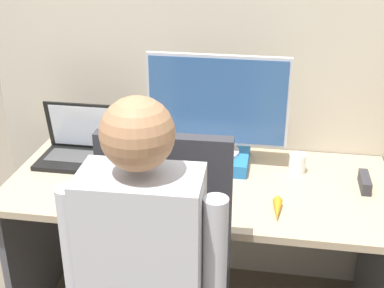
# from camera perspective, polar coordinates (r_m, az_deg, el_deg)

# --- Properties ---
(cubicle_panel_back) EXTENTS (2.08, 0.04, 1.56)m
(cubicle_panel_back) POSITION_cam_1_polar(r_m,az_deg,el_deg) (2.56, 2.07, 1.42)
(cubicle_panel_back) COLOR #B7AD99
(cubicle_panel_back) RESTS_ON ground
(desk) EXTENTS (1.58, 0.73, 0.72)m
(desk) POSITION_cam_1_polar(r_m,az_deg,el_deg) (2.32, 0.69, -7.54)
(desk) COLOR tan
(desk) RESTS_ON ground
(paper_box) EXTENTS (0.29, 0.25, 0.06)m
(paper_box) POSITION_cam_1_polar(r_m,az_deg,el_deg) (2.37, 2.57, -1.51)
(paper_box) COLOR #236BAD
(paper_box) RESTS_ON desk
(monitor) EXTENTS (0.60, 0.20, 0.44)m
(monitor) POSITION_cam_1_polar(r_m,az_deg,el_deg) (2.27, 2.70, 4.24)
(monitor) COLOR #B2B2B7
(monitor) RESTS_ON paper_box
(laptop) EXTENTS (0.37, 0.24, 0.25)m
(laptop) POSITION_cam_1_polar(r_m,az_deg,el_deg) (2.44, -11.56, -0.58)
(laptop) COLOR black
(laptop) RESTS_ON desk
(mouse) EXTENTS (0.06, 0.04, 0.04)m
(mouse) POSITION_cam_1_polar(r_m,az_deg,el_deg) (2.15, -5.61, -4.76)
(mouse) COLOR silver
(mouse) RESTS_ON desk
(stapler) EXTENTS (0.04, 0.15, 0.05)m
(stapler) POSITION_cam_1_polar(r_m,az_deg,el_deg) (2.28, 17.94, -3.89)
(stapler) COLOR #2D2D33
(stapler) RESTS_ON desk
(carrot_toy) EXTENTS (0.04, 0.15, 0.04)m
(carrot_toy) POSITION_cam_1_polar(r_m,az_deg,el_deg) (2.03, 9.09, -6.86)
(carrot_toy) COLOR orange
(carrot_toy) RESTS_ON desk
(coffee_mug) EXTENTS (0.07, 0.07, 0.08)m
(coffee_mug) POSITION_cam_1_polar(r_m,az_deg,el_deg) (2.33, 11.17, -2.04)
(coffee_mug) COLOR white
(coffee_mug) RESTS_ON desk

